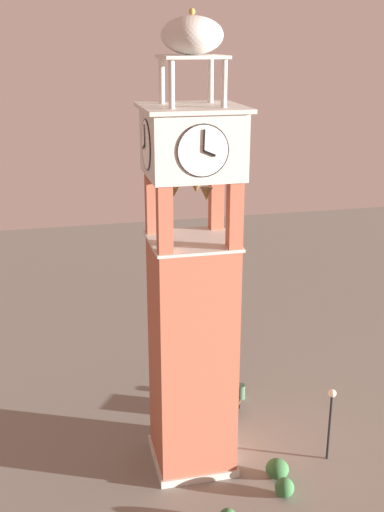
{
  "coord_description": "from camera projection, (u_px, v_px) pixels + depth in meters",
  "views": [
    {
      "loc": [
        5.51,
        23.9,
        18.39
      ],
      "look_at": [
        0.0,
        0.0,
        9.92
      ],
      "focal_mm": 44.32,
      "sensor_mm": 36.0,
      "label": 1
    }
  ],
  "objects": [
    {
      "name": "lamp_post",
      "position": [
        331.0,
        411.0,
        28.37
      ],
      "size": [
        0.36,
        0.36,
        3.63
      ],
      "color": "black",
      "rests_on": "ground"
    },
    {
      "name": "park_bench",
      "position": [
        232.0,
        407.0,
        32.43
      ],
      "size": [
        1.23,
        1.59,
        0.95
      ],
      "color": "brown",
      "rests_on": "ground"
    },
    {
      "name": "shrub_left_of_tower",
      "position": [
        277.0,
        469.0,
        27.81
      ],
      "size": [
        1.02,
        1.02,
        0.87
      ],
      "primitive_type": "ellipsoid",
      "color": "#336638",
      "rests_on": "ground"
    },
    {
      "name": "shrub_near_entry",
      "position": [
        285.0,
        488.0,
        26.66
      ],
      "size": [
        0.82,
        0.82,
        0.86
      ],
      "primitive_type": "ellipsoid",
      "color": "#336638",
      "rests_on": "ground"
    },
    {
      "name": "clock_tower",
      "position": [
        192.0,
        300.0,
        26.59
      ],
      "size": [
        3.91,
        3.91,
        19.43
      ],
      "color": "#AD5B42",
      "rests_on": "ground"
    },
    {
      "name": "trash_bin",
      "position": [
        240.0,
        392.0,
        33.96
      ],
      "size": [
        0.52,
        0.52,
        0.8
      ],
      "primitive_type": "cylinder",
      "color": "#38513D",
      "rests_on": "ground"
    },
    {
      "name": "ground",
      "position": [
        192.0,
        459.0,
        29.19
      ],
      "size": [
        80.0,
        80.0,
        0.0
      ],
      "primitive_type": "plane",
      "color": "gray"
    }
  ]
}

